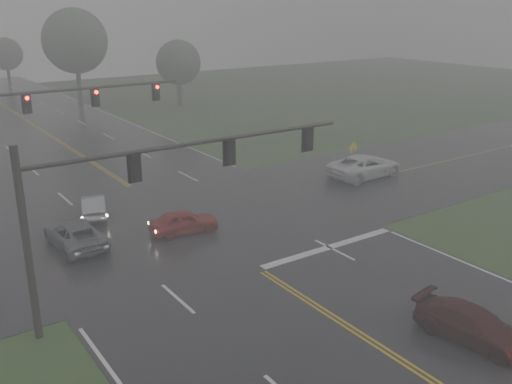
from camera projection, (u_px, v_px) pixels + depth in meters
main_road at (201, 233)px, 31.65m from camera, size 18.00×160.00×0.02m
cross_street at (184, 222)px, 33.22m from camera, size 120.00×14.00×0.02m
stop_bar at (329, 248)px, 29.69m from camera, size 8.50×0.50×0.01m
sedan_maroon at (470, 340)px, 21.55m from camera, size 2.53×4.67×1.29m
sedan_red at (184, 233)px, 31.59m from camera, size 4.01×2.13×1.30m
sedan_silver at (94, 216)px, 34.09m from camera, size 2.40×4.01×1.25m
car_grey at (76, 247)px, 29.83m from camera, size 2.37×4.89×1.34m
pickup_white at (364, 177)px, 41.77m from camera, size 5.98×2.88×1.64m
signal_gantry_near at (142, 184)px, 22.57m from camera, size 14.68×0.33×7.52m
signal_gantry_far at (32, 114)px, 35.78m from camera, size 14.78×0.39×7.74m
sign_diamond_east at (353, 152)px, 41.86m from camera, size 1.06×0.21×2.56m
tree_ne_a at (75, 41)px, 70.18m from camera, size 7.96×7.96×11.68m
tree_e_near at (178, 63)px, 69.29m from camera, size 5.44×5.44×7.99m
tree_n_far at (6, 54)px, 86.67m from camera, size 4.93×4.93×7.25m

